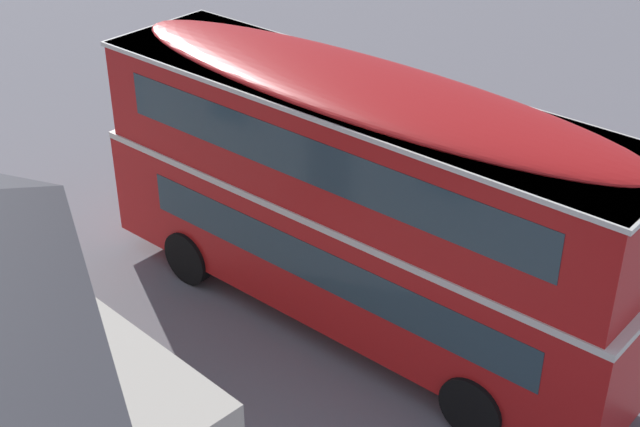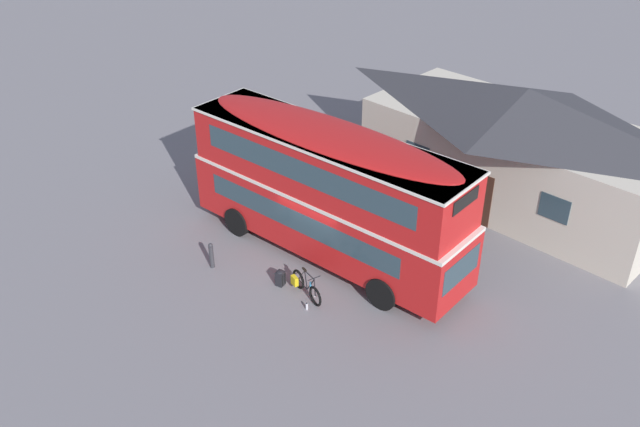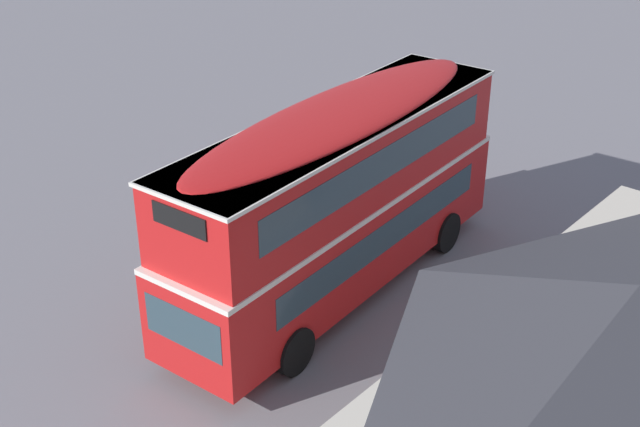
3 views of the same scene
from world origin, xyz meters
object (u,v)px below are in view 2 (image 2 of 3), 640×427
Objects in this scene: double_decker_bus at (327,188)px; water_bottle_clear_plastic at (307,306)px; backpack_on_ground at (280,278)px; kerb_bollard at (211,255)px; touring_bicycle at (305,286)px.

double_decker_bus reaches higher than water_bottle_clear_plastic.
backpack_on_ground is (0.26, -2.40, -2.35)m from double_decker_bus.
kerb_bollard is at bearing -121.79° from double_decker_bus.
double_decker_bus is 41.64× the size of water_bottle_clear_plastic.
kerb_bollard is (-3.92, -0.79, 0.38)m from water_bottle_clear_plastic.
backpack_on_ground is at bearing -167.76° from touring_bicycle.
touring_bicycle is 0.76m from water_bottle_clear_plastic.
double_decker_bus is at bearing 124.31° from water_bottle_clear_plastic.
double_decker_bus is 6.27× the size of touring_bicycle.
touring_bicycle reaches higher than kerb_bollard.
touring_bicycle is 1.76× the size of kerb_bollard.
touring_bicycle reaches higher than water_bottle_clear_plastic.
double_decker_bus is at bearing 96.14° from backpack_on_ground.
touring_bicycle is at bearing -60.39° from double_decker_bus.
water_bottle_clear_plastic is (1.54, -0.24, -0.17)m from backpack_on_ground.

